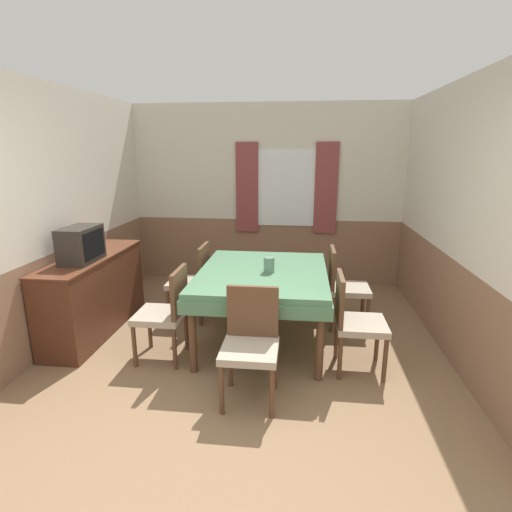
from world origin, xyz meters
The scene contains 13 objects.
ground_plane centered at (0.00, 0.00, 0.00)m, with size 16.00×16.00×0.00m, color #846647.
wall_back centered at (0.02, 3.74, 1.31)m, with size 4.31×0.09×2.60m.
wall_left centered at (-1.98, 1.86, 1.30)m, with size 0.05×4.12×2.60m.
wall_right centered at (1.98, 1.86, 1.30)m, with size 0.05×4.12×2.60m.
dining_table centered at (0.14, 1.71, 0.67)m, with size 1.31×1.57×0.77m.
chair_left_far centered at (-0.72, 2.19, 0.50)m, with size 0.44×0.44×0.90m.
chair_right_far centered at (1.00, 2.19, 0.50)m, with size 0.44×0.44×0.90m.
chair_head_near centered at (0.14, 0.71, 0.50)m, with size 0.44×0.44×0.90m.
chair_right_near centered at (1.00, 1.23, 0.50)m, with size 0.44×0.44×0.90m.
chair_left_near centered at (-0.72, 1.23, 0.50)m, with size 0.44×0.44×0.90m.
sideboard centered at (-1.71, 1.75, 0.44)m, with size 0.46×1.61×0.86m.
tv centered at (-1.67, 1.53, 1.04)m, with size 0.29×0.47×0.35m.
vase centered at (0.21, 1.66, 0.85)m, with size 0.11×0.11×0.15m.
Camera 1 is at (0.51, -2.14, 1.95)m, focal length 28.00 mm.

